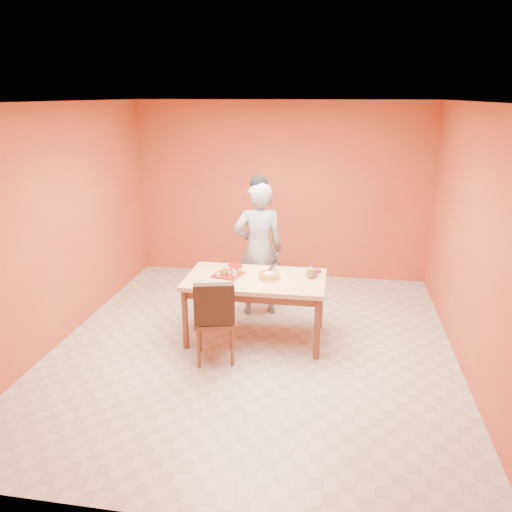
% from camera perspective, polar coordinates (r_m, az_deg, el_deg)
% --- Properties ---
extents(floor, '(5.00, 5.00, 0.00)m').
position_cam_1_polar(floor, '(5.84, -0.28, -10.34)').
color(floor, beige).
rests_on(floor, ground).
extents(ceiling, '(5.00, 5.00, 0.00)m').
position_cam_1_polar(ceiling, '(5.14, -0.33, 17.21)').
color(ceiling, white).
rests_on(ceiling, wall_back).
extents(wall_back, '(4.50, 0.00, 4.50)m').
position_cam_1_polar(wall_back, '(7.74, 2.87, 7.41)').
color(wall_back, '#BC582B').
rests_on(wall_back, floor).
extents(wall_left, '(0.00, 5.00, 5.00)m').
position_cam_1_polar(wall_left, '(6.12, -21.59, 3.29)').
color(wall_left, '#BC582B').
rests_on(wall_left, floor).
extents(wall_right, '(0.00, 5.00, 5.00)m').
position_cam_1_polar(wall_right, '(5.43, 23.78, 1.28)').
color(wall_right, '#BC582B').
rests_on(wall_right, floor).
extents(dining_table, '(1.60, 0.90, 0.76)m').
position_cam_1_polar(dining_table, '(5.78, -0.04, -3.36)').
color(dining_table, '#DDB073').
rests_on(dining_table, floor).
extents(dining_chair, '(0.54, 0.60, 0.96)m').
position_cam_1_polar(dining_chair, '(5.38, -4.77, -7.07)').
color(dining_chair, brown).
rests_on(dining_chair, floor).
extents(pastry_pile, '(0.27, 0.27, 0.09)m').
position_cam_1_polar(pastry_pile, '(5.81, -3.25, -1.63)').
color(pastry_pile, tan).
rests_on(pastry_pile, pastry_platter).
extents(person, '(0.73, 0.58, 1.75)m').
position_cam_1_polar(person, '(6.40, 0.29, 0.76)').
color(person, gray).
rests_on(person, floor).
extents(pastry_platter, '(0.37, 0.37, 0.02)m').
position_cam_1_polar(pastry_platter, '(5.83, -3.24, -2.12)').
color(pastry_platter, maroon).
rests_on(pastry_platter, dining_table).
extents(red_dinner_plate, '(0.26, 0.26, 0.01)m').
position_cam_1_polar(red_dinner_plate, '(6.10, -2.58, -1.20)').
color(red_dinner_plate, maroon).
rests_on(red_dinner_plate, dining_table).
extents(white_cake_plate, '(0.35, 0.35, 0.01)m').
position_cam_1_polar(white_cake_plate, '(5.70, 1.49, -2.58)').
color(white_cake_plate, silver).
rests_on(white_cake_plate, dining_table).
extents(sponge_cake, '(0.30, 0.30, 0.06)m').
position_cam_1_polar(sponge_cake, '(5.69, 1.49, -2.26)').
color(sponge_cake, gold).
rests_on(sponge_cake, white_cake_plate).
extents(cake_server, '(0.10, 0.28, 0.01)m').
position_cam_1_polar(cake_server, '(5.85, 1.84, -1.34)').
color(cake_server, silver).
rests_on(cake_server, sponge_cake).
extents(egg_ornament, '(0.13, 0.11, 0.14)m').
position_cam_1_polar(egg_ornament, '(5.74, 6.23, -1.88)').
color(egg_ornament, olive).
rests_on(egg_ornament, dining_table).
extents(magenta_glass, '(0.08, 0.08, 0.09)m').
position_cam_1_polar(magenta_glass, '(5.82, 6.76, -1.87)').
color(magenta_glass, '#DB206B').
rests_on(magenta_glass, dining_table).
extents(checker_tin, '(0.12, 0.12, 0.03)m').
position_cam_1_polar(checker_tin, '(5.96, 6.91, -1.69)').
color(checker_tin, '#3B1C10').
rests_on(checker_tin, dining_table).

